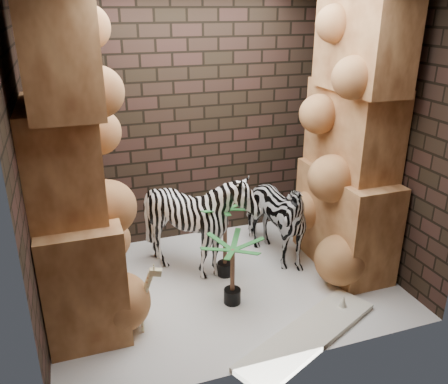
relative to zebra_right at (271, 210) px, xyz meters
name	(u,v)px	position (x,y,z in m)	size (l,w,h in m)	color
floor	(224,284)	(-0.67, -0.34, -0.63)	(3.50, 3.50, 0.00)	silver
wall_back	(190,120)	(-0.67, 0.91, 0.87)	(3.50, 3.50, 0.00)	black
wall_front	(282,198)	(-0.67, -1.59, 0.87)	(3.50, 3.50, 0.00)	black
wall_left	(25,169)	(-2.42, -0.34, 0.87)	(3.00, 3.00, 0.00)	black
wall_right	(380,133)	(1.08, -0.34, 0.87)	(3.00, 3.00, 0.00)	black
rock_pillar_left	(69,165)	(-2.07, -0.34, 0.87)	(0.68, 1.30, 3.00)	#E3AB66
rock_pillar_right	(353,136)	(0.75, -0.34, 0.87)	(0.58, 1.25, 3.00)	#E3AB66
zebra_right	(271,210)	(0.00, 0.00, 0.00)	(0.57, 1.06, 1.26)	white
zebra_left	(198,228)	(-0.86, -0.03, -0.07)	(0.99, 1.23, 1.12)	white
giraffe_toy	(131,299)	(-1.71, -0.78, -0.29)	(0.35, 0.12, 0.68)	beige
palm_front	(225,239)	(-0.60, -0.16, -0.18)	(0.36, 0.36, 0.89)	#297228
palm_back	(232,272)	(-0.70, -0.67, -0.28)	(0.36, 0.36, 0.70)	#297228
surfboard	(308,335)	(-0.24, -1.39, -0.60)	(1.61, 0.39, 0.05)	silver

